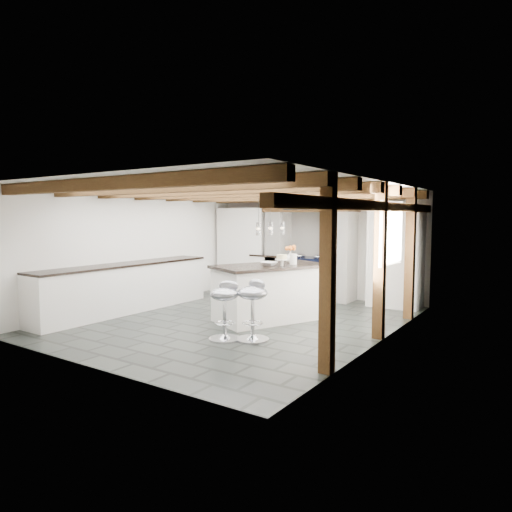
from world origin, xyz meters
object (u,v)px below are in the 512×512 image
Objects in this scene: range_cooker at (309,277)px; bar_stool_near at (253,303)px; kitchen_island at (271,292)px; bar_stool_far at (225,304)px.

bar_stool_near is (0.94, -3.61, 0.09)m from range_cooker.
kitchen_island reaches higher than bar_stool_near.
kitchen_island is 1.50m from bar_stool_far.
kitchen_island is 1.38m from bar_stool_near.
kitchen_island is 2.45× the size of bar_stool_near.
range_cooker is at bearing 125.89° from kitchen_island.
bar_stool_near is at bearing -75.36° from range_cooker.
kitchen_island is 2.53× the size of bar_stool_far.
bar_stool_near is (0.50, -1.29, 0.06)m from kitchen_island.
bar_stool_far is (0.13, -1.49, 0.04)m from kitchen_island.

